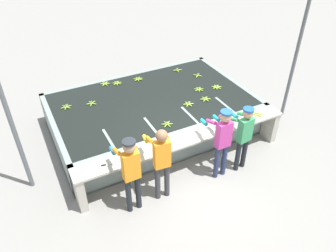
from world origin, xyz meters
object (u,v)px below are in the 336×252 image
banana_bunch_floating_0 (117,83)px  worker_3 (243,133)px  banana_bunch_floating_1 (198,75)px  banana_bunch_ledge_0 (257,114)px  banana_bunch_floating_2 (167,124)px  knife_0 (107,164)px  support_post_left (12,125)px  banana_bunch_floating_3 (105,84)px  banana_bunch_floating_4 (199,89)px  worker_0 (131,169)px  banana_bunch_floating_7 (138,79)px  banana_bunch_floating_5 (188,104)px  worker_1 (161,158)px  worker_2 (222,137)px  banana_bunch_floating_10 (91,103)px  banana_bunch_floating_9 (217,87)px  banana_bunch_floating_8 (66,107)px  banana_bunch_floating_11 (177,70)px  banana_bunch_floating_6 (205,99)px  support_post_right (294,63)px

banana_bunch_floating_0 → worker_3: bearing=-66.0°
banana_bunch_floating_1 → banana_bunch_ledge_0: bearing=-85.0°
banana_bunch_floating_2 → banana_bunch_ledge_0: size_ratio=1.00×
knife_0 → support_post_left: size_ratio=0.11×
banana_bunch_floating_3 → banana_bunch_floating_4: (2.13, -1.46, -0.00)m
worker_0 → banana_bunch_floating_7: (1.63, 3.49, -0.18)m
banana_bunch_floating_4 → banana_bunch_ledge_0: banana_bunch_ledge_0 is taller
banana_bunch_floating_5 → banana_bunch_ledge_0: 1.68m
worker_3 → banana_bunch_floating_5: (-0.37, 1.69, -0.11)m
worker_1 → support_post_left: size_ratio=0.53×
worker_1 → banana_bunch_floating_4: 3.09m
worker_0 → worker_3: worker_0 is taller
banana_bunch_floating_3 → support_post_left: (-2.44, -2.09, 0.73)m
worker_0 → worker_2: bearing=0.2°
banana_bunch_floating_7 → banana_bunch_ledge_0: (1.81, -2.95, 0.00)m
banana_bunch_floating_2 → banana_bunch_floating_10: size_ratio=1.02×
worker_2 → banana_bunch_floating_9: bearing=58.2°
worker_2 → banana_bunch_floating_2: (-0.69, 1.16, -0.17)m
banana_bunch_floating_4 → knife_0: (-3.14, -1.69, -0.01)m
banana_bunch_floating_9 → banana_bunch_ledge_0: (0.11, -1.55, 0.00)m
worker_2 → banana_bunch_floating_7: size_ratio=6.09×
banana_bunch_floating_2 → banana_bunch_floating_7: size_ratio=1.01×
banana_bunch_floating_8 → support_post_left: bearing=-131.1°
worker_0 → worker_1: size_ratio=1.01×
worker_3 → support_post_left: support_post_left is taller
worker_1 → banana_bunch_floating_4: (2.19, 2.17, -0.16)m
banana_bunch_floating_3 → banana_bunch_ledge_0: 4.15m
banana_bunch_floating_4 → banana_bunch_floating_11: 1.27m
banana_bunch_floating_10 → banana_bunch_ledge_0: 4.07m
banana_bunch_floating_6 → support_post_right: size_ratio=0.09×
banana_bunch_floating_4 → support_post_left: (-4.57, -0.63, 0.73)m
worker_1 → banana_bunch_floating_5: worker_1 is taller
knife_0 → banana_bunch_floating_11: bearing=42.9°
worker_3 → banana_bunch_floating_3: 4.12m
banana_bunch_floating_9 → banana_bunch_floating_10: bearing=167.0°
worker_2 → banana_bunch_floating_11: bearing=76.3°
worker_3 → banana_bunch_floating_8: 4.30m
worker_3 → banana_bunch_floating_2: bearing=136.4°
banana_bunch_floating_9 → support_post_left: bearing=-174.2°
knife_0 → worker_0: bearing=-60.0°
worker_0 → support_post_left: (-1.73, 1.57, 0.54)m
worker_2 → banana_bunch_floating_4: (0.79, 2.19, -0.17)m
banana_bunch_floating_0 → banana_bunch_ledge_0: bearing=-51.1°
banana_bunch_floating_9 → knife_0: (-3.63, -1.57, -0.01)m
banana_bunch_floating_6 → banana_bunch_floating_8: (-3.24, 1.26, 0.00)m
banana_bunch_floating_6 → banana_bunch_floating_3: bearing=135.8°
banana_bunch_floating_0 → knife_0: bearing=-113.5°
banana_bunch_floating_2 → worker_1: bearing=-121.9°
banana_bunch_floating_3 → worker_0: bearing=-101.0°
worker_0 → banana_bunch_ledge_0: worker_0 is taller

